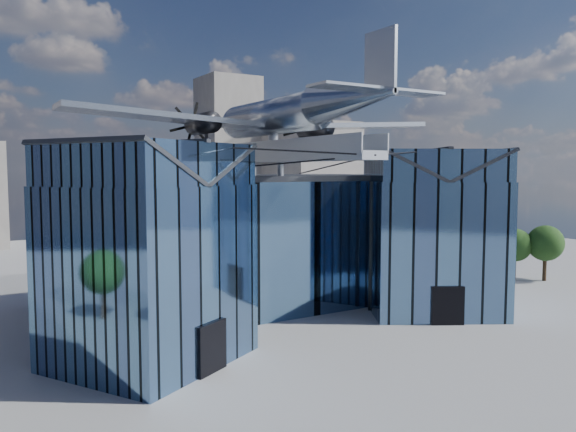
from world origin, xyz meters
TOP-DOWN VIEW (x-y plane):
  - ground_plane at (0.00, 0.00)m, footprint 120.00×120.00m
  - museum at (0.00, 5.82)m, footprint 32.88×24.50m
  - bg_towers at (1.45, 50.49)m, footprint 77.00×24.50m
  - tree_plaza_e at (27.63, 1.42)m, footprint 4.30×4.30m
  - tree_side_e at (25.68, 3.23)m, footprint 4.08×4.08m

SIDE VIEW (x-z plane):
  - ground_plane at x=0.00m, z-range 0.00..0.00m
  - tree_side_e at x=25.68m, z-range 0.85..5.68m
  - tree_plaza_e at x=27.63m, z-range 0.92..6.11m
  - museum at x=0.00m, z-range -3.26..14.34m
  - bg_towers at x=1.45m, z-range -2.99..23.01m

